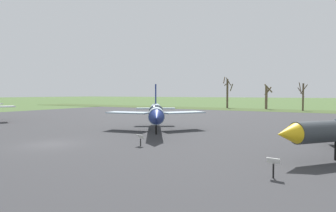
{
  "coord_description": "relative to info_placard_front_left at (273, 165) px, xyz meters",
  "views": [
    {
      "loc": [
        18.73,
        -14.3,
        3.96
      ],
      "look_at": [
        -0.19,
        18.78,
        2.32
      ],
      "focal_mm": 30.24,
      "sensor_mm": 36.0,
      "label": 1
    }
  ],
  "objects": [
    {
      "name": "bare_tree_far_left",
      "position": [
        -22.65,
        63.3,
        3.97
      ],
      "size": [
        2.92,
        2.87,
        8.78
      ],
      "color": "brown",
      "rests_on": "ground"
    },
    {
      "name": "jet_fighter_rear_center",
      "position": [
        -13.56,
        11.33,
        1.44
      ],
      "size": [
        10.05,
        13.34,
        5.17
      ],
      "color": "#8EA3B2",
      "rests_on": "ground"
    },
    {
      "name": "bare_tree_left_of_center",
      "position": [
        -11.83,
        61.97,
        2.81
      ],
      "size": [
        2.29,
        2.93,
        6.49
      ],
      "color": "brown",
      "rests_on": "ground"
    },
    {
      "name": "info_placard_rear_center",
      "position": [
        -10.04,
        3.55,
        -0.03
      ],
      "size": [
        0.64,
        0.44,
        0.93
      ],
      "color": "black",
      "rests_on": "ground"
    },
    {
      "name": "grass_verge_strip",
      "position": [
        -16.54,
        56.9,
        -0.61
      ],
      "size": [
        144.56,
        12.0,
        0.06
      ],
      "primitive_type": "cube",
      "color": "#3A4C23",
      "rests_on": "ground"
    },
    {
      "name": "bare_tree_center",
      "position": [
        -3.14,
        57.99,
        2.91
      ],
      "size": [
        2.11,
        2.13,
        6.62
      ],
      "color": "brown",
      "rests_on": "ground"
    },
    {
      "name": "info_placard_front_left",
      "position": [
        0.0,
        0.0,
        0.0
      ],
      "size": [
        0.62,
        0.28,
        1.01
      ],
      "color": "black",
      "rests_on": "ground"
    },
    {
      "name": "ground_plane",
      "position": [
        -16.54,
        0.62,
        -0.64
      ],
      "size": [
        600.0,
        600.0,
        0.0
      ],
      "primitive_type": "plane",
      "color": "#425B2D"
    },
    {
      "name": "asphalt_apron",
      "position": [
        -16.54,
        19.48,
        -0.62
      ],
      "size": [
        84.56,
        62.86,
        0.05
      ],
      "primitive_type": "cube",
      "color": "#333335",
      "rests_on": "ground"
    }
  ]
}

